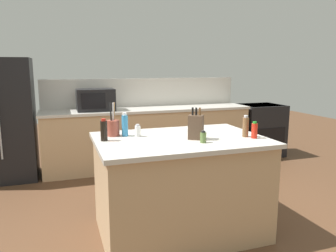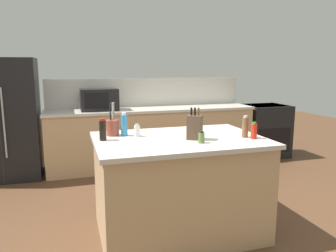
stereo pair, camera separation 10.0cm
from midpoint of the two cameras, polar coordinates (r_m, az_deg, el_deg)
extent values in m
plane|color=brown|center=(3.38, 1.10, -17.82)|extent=(14.00, 14.00, 0.00)
cube|color=tan|center=(5.30, -3.86, -2.16)|extent=(3.26, 0.62, 0.90)
cube|color=beige|center=(5.21, -3.92, 2.89)|extent=(3.30, 0.66, 0.04)
cube|color=beige|center=(5.49, -4.79, 5.88)|extent=(3.26, 0.03, 0.46)
cube|color=tan|center=(3.19, 1.13, -10.67)|extent=(1.49, 1.01, 0.90)
cube|color=beige|center=(3.05, 1.16, -2.41)|extent=(1.55, 1.07, 0.04)
cube|color=black|center=(6.14, 15.16, -0.66)|extent=(0.76, 0.64, 0.92)
cube|color=black|center=(5.90, 16.85, -2.33)|extent=(0.61, 0.01, 0.41)
cube|color=black|center=(6.08, 15.36, 3.51)|extent=(0.68, 0.58, 0.02)
cube|color=black|center=(5.05, -13.07, 4.49)|extent=(0.55, 0.38, 0.32)
cube|color=black|center=(4.85, -13.42, 4.24)|extent=(0.34, 0.01, 0.23)
cube|color=#4C3828|center=(2.97, 3.93, -0.22)|extent=(0.16, 0.16, 0.22)
cylinder|color=black|center=(2.96, 3.35, 2.57)|extent=(0.02, 0.02, 0.07)
cylinder|color=black|center=(2.95, 3.97, 2.54)|extent=(0.02, 0.02, 0.07)
cylinder|color=brown|center=(2.94, 4.59, 2.52)|extent=(0.02, 0.02, 0.07)
cylinder|color=brown|center=(3.17, -10.43, -0.36)|extent=(0.12, 0.12, 0.15)
cylinder|color=olive|center=(3.16, -10.28, 2.45)|extent=(0.01, 0.05, 0.18)
cylinder|color=black|center=(3.15, -10.86, 2.41)|extent=(0.01, 0.05, 0.18)
cylinder|color=#B2B2B7|center=(3.13, -10.44, 2.38)|extent=(0.01, 0.03, 0.18)
cylinder|color=brown|center=(3.15, 12.48, -0.20)|extent=(0.06, 0.06, 0.18)
cylinder|color=#B2B2B7|center=(3.13, 12.55, 1.64)|extent=(0.04, 0.04, 0.02)
cylinder|color=#3384BC|center=(3.13, -8.44, 0.05)|extent=(0.06, 0.06, 0.20)
cylinder|color=white|center=(3.11, -8.49, 2.09)|extent=(0.04, 0.04, 0.02)
cylinder|color=silver|center=(3.11, -6.22, -0.91)|extent=(0.05, 0.05, 0.10)
cylinder|color=#B2B2B7|center=(3.10, -6.24, 0.17)|extent=(0.04, 0.04, 0.02)
cylinder|color=red|center=(3.11, 13.93, -0.82)|extent=(0.06, 0.06, 0.14)
cylinder|color=green|center=(3.09, 13.99, 0.58)|extent=(0.04, 0.04, 0.02)
cylinder|color=black|center=(2.97, -12.05, -0.85)|extent=(0.06, 0.06, 0.18)
cylinder|color=#B22319|center=(2.95, -12.12, 1.05)|extent=(0.04, 0.04, 0.02)
cylinder|color=#567038|center=(2.85, 5.16, -2.03)|extent=(0.05, 0.05, 0.09)
cylinder|color=black|center=(2.84, 5.17, -0.99)|extent=(0.04, 0.04, 0.02)
camera|label=1|loc=(0.05, -90.85, -0.16)|focal=35.00mm
camera|label=2|loc=(0.05, 89.15, 0.16)|focal=35.00mm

